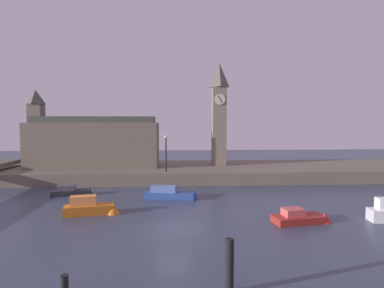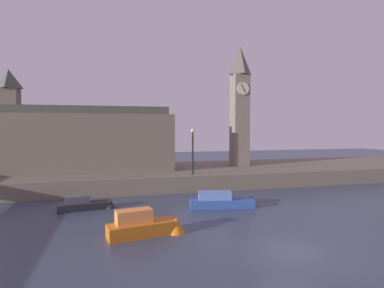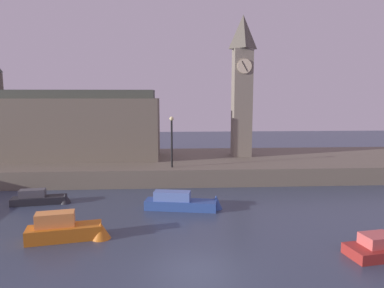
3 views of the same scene
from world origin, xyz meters
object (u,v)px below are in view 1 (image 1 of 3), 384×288
clock_tower (219,113)px  boat_dinghy_red (306,218)px  boat_patrol_orange (93,207)px  boat_barge_dark (75,192)px  parliament_hall (92,142)px  streetlamp (166,149)px  boat_tour_blue (174,194)px  mooring_post_right (229,266)px

clock_tower → boat_dinghy_red: clock_tower is taller
clock_tower → boat_patrol_orange: 22.36m
boat_patrol_orange → boat_dinghy_red: boat_patrol_orange is taller
boat_barge_dark → parliament_hall: bearing=95.3°
clock_tower → streetlamp: clock_tower is taller
parliament_hall → boat_tour_blue: 16.56m
boat_barge_dark → boat_tour_blue: boat_tour_blue is taller
parliament_hall → mooring_post_right: (13.35, -27.90, -3.55)m
clock_tower → boat_patrol_orange: (-12.39, -16.75, -8.11)m
boat_barge_dark → boat_dinghy_red: boat_dinghy_red is taller
parliament_hall → boat_barge_dark: bearing=-84.7°
clock_tower → mooring_post_right: size_ratio=5.85×
clock_tower → boat_patrol_orange: bearing=-126.5°
boat_barge_dark → boat_tour_blue: (9.96, -1.84, 0.09)m
parliament_hall → clock_tower: bearing=1.4°
streetlamp → boat_dinghy_red: bearing=-53.1°
clock_tower → mooring_post_right: bearing=-97.1°
parliament_hall → streetlamp: parliament_hall is taller
mooring_post_right → boat_dinghy_red: (7.18, 8.74, -0.84)m
streetlamp → boat_dinghy_red: streetlamp is taller
streetlamp → boat_barge_dark: streetlamp is taller
boat_tour_blue → boat_dinghy_red: 12.19m
parliament_hall → boat_tour_blue: parliament_hall is taller
mooring_post_right → boat_dinghy_red: bearing=50.6°
streetlamp → boat_barge_dark: (-8.98, -4.89, -3.80)m
boat_tour_blue → boat_dinghy_red: bearing=-37.6°
streetlamp → mooring_post_right: bearing=-81.4°
streetlamp → mooring_post_right: size_ratio=1.83×
streetlamp → boat_dinghy_red: (10.64, -14.17, -3.81)m
parliament_hall → boat_barge_dark: (0.91, -9.88, -4.37)m
clock_tower → parliament_hall: 17.33m
streetlamp → boat_patrol_orange: streetlamp is taller
boat_patrol_orange → boat_tour_blue: 7.87m
boat_barge_dark → boat_patrol_orange: 7.37m
parliament_hall → boat_patrol_orange: (4.49, -16.33, -4.20)m
mooring_post_right → boat_barge_dark: bearing=124.6°
streetlamp → boat_tour_blue: 7.75m
clock_tower → boat_barge_dark: (-15.97, -10.30, -8.28)m
boat_patrol_orange → streetlamp: bearing=64.5°
clock_tower → boat_tour_blue: bearing=-116.3°
clock_tower → mooring_post_right: clock_tower is taller
streetlamp → clock_tower: bearing=37.8°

